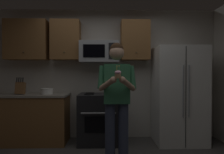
# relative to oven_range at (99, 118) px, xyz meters

# --- Properties ---
(wall_back) EXTENTS (4.40, 0.10, 2.60)m
(wall_back) POSITION_rel_oven_range_xyz_m (0.15, 0.39, 0.84)
(wall_back) COLOR beige
(wall_back) RESTS_ON ground
(oven_range) EXTENTS (0.76, 0.70, 0.93)m
(oven_range) POSITION_rel_oven_range_xyz_m (0.00, 0.00, 0.00)
(oven_range) COLOR black
(oven_range) RESTS_ON ground
(microwave) EXTENTS (0.74, 0.41, 0.40)m
(microwave) POSITION_rel_oven_range_xyz_m (0.00, 0.12, 1.26)
(microwave) COLOR #9EA0A5
(refrigerator) EXTENTS (0.90, 0.75, 1.80)m
(refrigerator) POSITION_rel_oven_range_xyz_m (1.50, -0.04, 0.44)
(refrigerator) COLOR white
(refrigerator) RESTS_ON ground
(cabinet_row_upper) EXTENTS (2.78, 0.36, 0.76)m
(cabinet_row_upper) POSITION_rel_oven_range_xyz_m (-0.57, 0.17, 1.49)
(cabinet_row_upper) COLOR brown
(counter_left) EXTENTS (1.44, 0.66, 0.92)m
(counter_left) POSITION_rel_oven_range_xyz_m (-1.30, 0.02, 0.00)
(counter_left) COLOR brown
(counter_left) RESTS_ON ground
(knife_block) EXTENTS (0.16, 0.15, 0.32)m
(knife_block) POSITION_rel_oven_range_xyz_m (-1.45, -0.03, 0.57)
(knife_block) COLOR brown
(knife_block) RESTS_ON counter_left
(bowl_large_white) EXTENTS (0.23, 0.23, 0.11)m
(bowl_large_white) POSITION_rel_oven_range_xyz_m (-0.97, -0.01, 0.51)
(bowl_large_white) COLOR white
(bowl_large_white) RESTS_ON counter_left
(person) EXTENTS (0.60, 0.48, 1.76)m
(person) POSITION_rel_oven_range_xyz_m (0.29, -0.86, 0.53)
(person) COLOR #383F59
(person) RESTS_ON ground
(cupcake) EXTENTS (0.09, 0.09, 0.17)m
(cupcake) POSITION_rel_oven_range_xyz_m (0.29, -1.19, 0.83)
(cupcake) COLOR #A87F56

